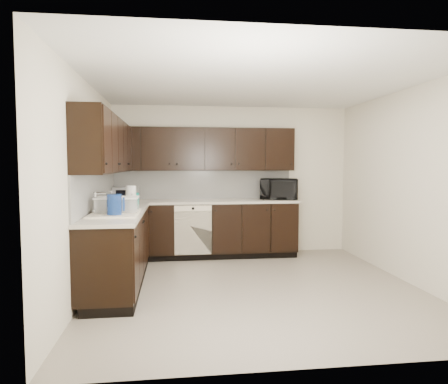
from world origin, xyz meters
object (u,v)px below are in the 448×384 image
object	(u,v)px
toaster_oven	(126,194)
blue_pitcher	(114,205)
storage_bin	(117,205)
microwave	(279,189)
sink	(115,219)

from	to	relation	value
toaster_oven	blue_pitcher	distance (m)	1.92
toaster_oven	blue_pitcher	size ratio (longest dim) A/B	1.40
blue_pitcher	storage_bin	bearing A→B (deg)	99.59
microwave	blue_pitcher	distance (m)	3.09
toaster_oven	blue_pitcher	bearing A→B (deg)	-73.59
sink	toaster_oven	size ratio (longest dim) A/B	2.33
toaster_oven	storage_bin	xyz separation A→B (m)	(0.09, -1.62, -0.02)
sink	storage_bin	xyz separation A→B (m)	(0.02, 0.10, 0.15)
storage_bin	blue_pitcher	distance (m)	0.30
microwave	blue_pitcher	bearing A→B (deg)	-126.69
sink	toaster_oven	xyz separation A→B (m)	(-0.07, 1.72, 0.17)
sink	storage_bin	bearing A→B (deg)	80.93
sink	microwave	size ratio (longest dim) A/B	1.33
sink	storage_bin	world-z (taller)	sink
microwave	storage_bin	bearing A→B (deg)	-131.38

